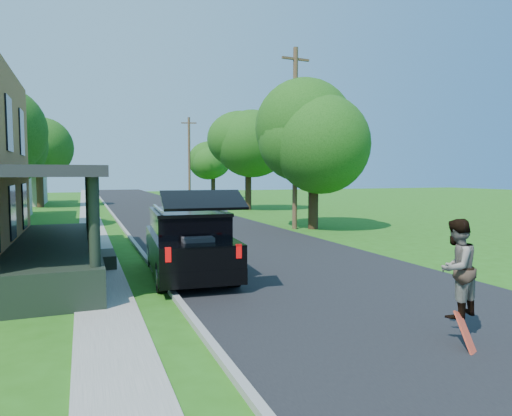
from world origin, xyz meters
name	(u,v)px	position (x,y,z in m)	size (l,w,h in m)	color
ground	(355,297)	(0.00, 0.00, 0.00)	(140.00, 140.00, 0.00)	#255E12
street	(183,219)	(0.00, 20.00, 0.00)	(8.00, 120.00, 0.02)	black
curb	(118,222)	(-4.05, 20.00, 0.00)	(0.15, 120.00, 0.12)	gray
sidewalk	(91,223)	(-5.60, 20.00, 0.00)	(1.30, 120.00, 0.03)	gray
black_suv	(189,242)	(-3.20, 3.70, 0.97)	(2.46, 5.59, 2.55)	black
skateboarder	(456,268)	(0.10, -3.00, 1.29)	(1.02, 0.90, 1.74)	black
skateboard	(466,335)	(-0.06, -3.41, 0.24)	(0.35, 0.59, 0.66)	#A0230D
tree_left_far	(38,140)	(-9.55, 35.12, 5.86)	(6.03, 5.77, 8.81)	black
tree_right_near	(313,132)	(5.47, 12.51, 5.13)	(5.35, 5.31, 7.84)	black
tree_right_mid	(248,141)	(6.67, 26.07, 5.60)	(6.05, 5.91, 8.74)	black
tree_right_far	(213,158)	(8.40, 43.04, 4.83)	(5.73, 5.46, 7.35)	black
utility_pole_near	(295,137)	(4.56, 12.80, 4.91)	(1.60, 0.28, 9.53)	#4D3A24
utility_pole_far	(189,159)	(4.50, 38.02, 4.55)	(1.55, 0.52, 8.82)	#4D3A24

